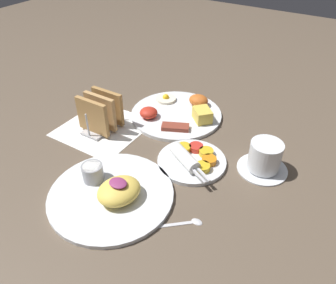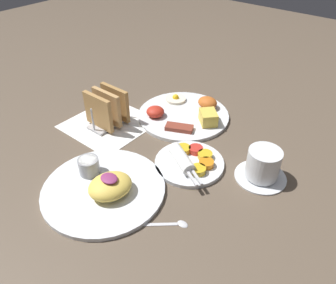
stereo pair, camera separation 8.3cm
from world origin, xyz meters
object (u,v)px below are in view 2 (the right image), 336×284
(coffee_cup, at_px, (263,166))
(plate_breakfast, at_px, (185,114))
(toast_rack, at_px, (107,109))
(plate_condiments, at_px, (189,161))
(plate_foreground, at_px, (104,186))

(coffee_cup, bearing_deg, plate_breakfast, 161.11)
(plate_breakfast, xyz_separation_m, toast_rack, (-0.15, -0.17, 0.04))
(plate_breakfast, bearing_deg, plate_condiments, -50.61)
(plate_foreground, bearing_deg, toast_rack, 135.30)
(plate_condiments, distance_m, toast_rack, 0.29)
(plate_condiments, xyz_separation_m, coffee_cup, (0.16, 0.07, 0.02))
(plate_condiments, bearing_deg, toast_rack, -179.84)
(plate_condiments, relative_size, plate_foreground, 0.62)
(plate_breakfast, relative_size, toast_rack, 2.33)
(plate_foreground, height_order, toast_rack, toast_rack)
(plate_foreground, relative_size, coffee_cup, 2.29)
(plate_condiments, relative_size, coffee_cup, 1.41)
(toast_rack, xyz_separation_m, coffee_cup, (0.44, 0.07, -0.02))
(coffee_cup, bearing_deg, plate_foreground, -133.94)
(plate_breakfast, xyz_separation_m, coffee_cup, (0.30, -0.10, 0.02))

